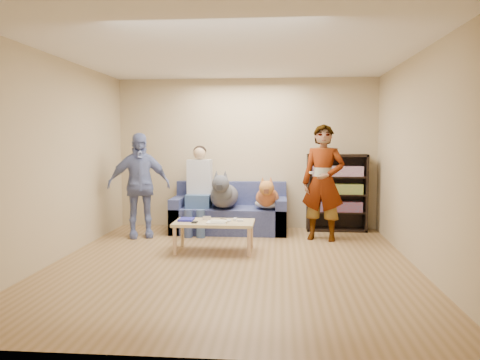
# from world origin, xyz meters

# --- Properties ---
(ground) EXTENTS (5.00, 5.00, 0.00)m
(ground) POSITION_xyz_m (0.00, 0.00, 0.00)
(ground) COLOR olive
(ground) RESTS_ON ground
(ceiling) EXTENTS (5.00, 5.00, 0.00)m
(ceiling) POSITION_xyz_m (0.00, 0.00, 2.60)
(ceiling) COLOR white
(ceiling) RESTS_ON ground
(wall_back) EXTENTS (4.50, 0.00, 4.50)m
(wall_back) POSITION_xyz_m (0.00, 2.50, 1.30)
(wall_back) COLOR tan
(wall_back) RESTS_ON ground
(wall_front) EXTENTS (4.50, 0.00, 4.50)m
(wall_front) POSITION_xyz_m (0.00, -2.50, 1.30)
(wall_front) COLOR tan
(wall_front) RESTS_ON ground
(wall_left) EXTENTS (0.00, 5.00, 5.00)m
(wall_left) POSITION_xyz_m (-2.25, 0.00, 1.30)
(wall_left) COLOR tan
(wall_left) RESTS_ON ground
(wall_right) EXTENTS (0.00, 5.00, 5.00)m
(wall_right) POSITION_xyz_m (2.25, 0.00, 1.30)
(wall_right) COLOR tan
(wall_right) RESTS_ON ground
(blanket) EXTENTS (0.47, 0.40, 0.16)m
(blanket) POSITION_xyz_m (0.42, 1.88, 0.51)
(blanket) COLOR #AAAAAF
(blanket) RESTS_ON sofa
(person_standing_right) EXTENTS (0.74, 0.59, 1.78)m
(person_standing_right) POSITION_xyz_m (1.25, 1.55, 0.89)
(person_standing_right) COLOR gray
(person_standing_right) RESTS_ON ground
(person_standing_left) EXTENTS (1.05, 0.72, 1.65)m
(person_standing_left) POSITION_xyz_m (-1.63, 1.52, 0.83)
(person_standing_left) COLOR #7583BC
(person_standing_left) RESTS_ON ground
(held_controller) EXTENTS (0.05, 0.12, 0.03)m
(held_controller) POSITION_xyz_m (1.05, 1.35, 1.06)
(held_controller) COLOR silver
(held_controller) RESTS_ON person_standing_right
(notebook_blue) EXTENTS (0.20, 0.26, 0.03)m
(notebook_blue) POSITION_xyz_m (-0.71, 0.71, 0.43)
(notebook_blue) COLOR navy
(notebook_blue) RESTS_ON coffee_table
(papers) EXTENTS (0.26, 0.20, 0.02)m
(papers) POSITION_xyz_m (-0.26, 0.56, 0.43)
(papers) COLOR white
(papers) RESTS_ON coffee_table
(magazine) EXTENTS (0.22, 0.17, 0.01)m
(magazine) POSITION_xyz_m (-0.23, 0.58, 0.44)
(magazine) COLOR beige
(magazine) RESTS_ON coffee_table
(camera_silver) EXTENTS (0.11, 0.06, 0.05)m
(camera_silver) POSITION_xyz_m (-0.43, 0.78, 0.45)
(camera_silver) COLOR #BCBCC1
(camera_silver) RESTS_ON coffee_table
(controller_a) EXTENTS (0.04, 0.13, 0.03)m
(controller_a) POSITION_xyz_m (-0.03, 0.76, 0.43)
(controller_a) COLOR silver
(controller_a) RESTS_ON coffee_table
(controller_b) EXTENTS (0.09, 0.06, 0.03)m
(controller_b) POSITION_xyz_m (0.05, 0.68, 0.43)
(controller_b) COLOR white
(controller_b) RESTS_ON coffee_table
(headphone_cup_a) EXTENTS (0.07, 0.07, 0.02)m
(headphone_cup_a) POSITION_xyz_m (-0.11, 0.64, 0.43)
(headphone_cup_a) COLOR white
(headphone_cup_a) RESTS_ON coffee_table
(headphone_cup_b) EXTENTS (0.07, 0.07, 0.02)m
(headphone_cup_b) POSITION_xyz_m (-0.11, 0.72, 0.43)
(headphone_cup_b) COLOR white
(headphone_cup_b) RESTS_ON coffee_table
(pen_orange) EXTENTS (0.13, 0.06, 0.01)m
(pen_orange) POSITION_xyz_m (-0.33, 0.50, 0.42)
(pen_orange) COLOR orange
(pen_orange) RESTS_ON coffee_table
(pen_black) EXTENTS (0.13, 0.08, 0.01)m
(pen_black) POSITION_xyz_m (-0.19, 0.84, 0.42)
(pen_black) COLOR black
(pen_black) RESTS_ON coffee_table
(wallet) EXTENTS (0.07, 0.12, 0.02)m
(wallet) POSITION_xyz_m (-0.56, 0.54, 0.43)
(wallet) COLOR black
(wallet) RESTS_ON coffee_table
(sofa) EXTENTS (1.90, 0.85, 0.82)m
(sofa) POSITION_xyz_m (-0.25, 2.10, 0.28)
(sofa) COLOR #515B93
(sofa) RESTS_ON ground
(person_seated) EXTENTS (0.40, 0.73, 1.47)m
(person_seated) POSITION_xyz_m (-0.75, 1.97, 0.77)
(person_seated) COLOR #3B5383
(person_seated) RESTS_ON sofa
(dog_gray) EXTENTS (0.45, 1.27, 0.65)m
(dog_gray) POSITION_xyz_m (-0.32, 1.86, 0.66)
(dog_gray) COLOR #4A4B54
(dog_gray) RESTS_ON sofa
(dog_tan) EXTENTS (0.38, 1.15, 0.55)m
(dog_tan) POSITION_xyz_m (0.38, 1.91, 0.62)
(dog_tan) COLOR #B26A36
(dog_tan) RESTS_ON sofa
(coffee_table) EXTENTS (1.10, 0.60, 0.42)m
(coffee_table) POSITION_xyz_m (-0.31, 0.66, 0.37)
(coffee_table) COLOR #CFBA7F
(coffee_table) RESTS_ON ground
(bookshelf) EXTENTS (1.00, 0.34, 1.30)m
(bookshelf) POSITION_xyz_m (1.55, 2.33, 0.68)
(bookshelf) COLOR black
(bookshelf) RESTS_ON ground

